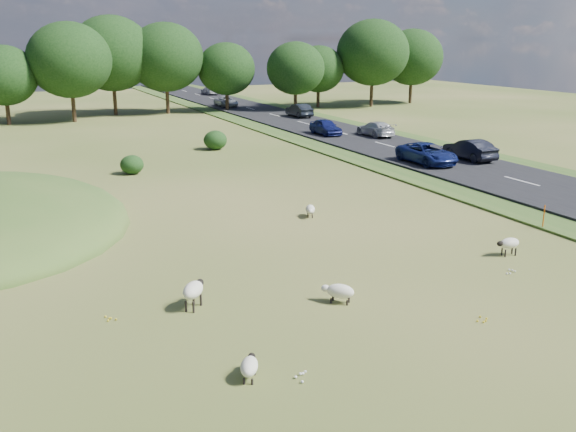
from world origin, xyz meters
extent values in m
plane|color=#3B571B|center=(0.00, 20.00, 0.00)|extent=(160.00, 160.00, 0.00)
cube|color=black|center=(20.00, 30.00, 0.12)|extent=(8.00, 150.00, 0.25)
cylinder|color=black|center=(-8.82, 53.43, 1.51)|extent=(0.44, 0.44, 3.02)
ellipsoid|color=black|center=(-8.82, 53.43, 5.20)|extent=(7.04, 7.04, 6.34)
cylinder|color=black|center=(-2.08, 52.98, 1.95)|extent=(0.44, 0.44, 3.90)
ellipsoid|color=black|center=(-2.08, 52.98, 6.71)|extent=(9.09, 9.09, 8.18)
cylinder|color=black|center=(3.25, 57.90, 2.11)|extent=(0.44, 0.44, 4.22)
ellipsoid|color=black|center=(3.25, 57.90, 7.27)|extent=(9.85, 9.85, 8.86)
cylinder|color=black|center=(9.45, 56.94, 1.97)|extent=(0.44, 0.44, 3.94)
ellipsoid|color=black|center=(9.45, 56.94, 6.79)|extent=(9.20, 9.20, 8.28)
cylinder|color=black|center=(16.87, 56.01, 1.54)|extent=(0.44, 0.44, 3.09)
ellipsoid|color=black|center=(16.87, 56.01, 5.32)|extent=(7.20, 7.20, 6.48)
cylinder|color=black|center=(24.77, 52.46, 1.56)|extent=(0.44, 0.44, 3.12)
ellipsoid|color=black|center=(24.77, 52.46, 5.38)|extent=(7.29, 7.29, 6.56)
cylinder|color=black|center=(29.90, 56.26, 1.47)|extent=(0.44, 0.44, 2.93)
ellipsoid|color=black|center=(29.90, 56.26, 5.05)|extent=(6.84, 6.84, 6.16)
cylinder|color=black|center=(36.86, 53.95, 2.08)|extent=(0.44, 0.44, 4.16)
ellipsoid|color=black|center=(36.86, 53.95, 7.17)|extent=(9.71, 9.71, 8.74)
cylinder|color=black|center=(44.55, 55.89, 1.87)|extent=(0.44, 0.44, 3.74)
ellipsoid|color=black|center=(44.55, 55.89, 6.43)|extent=(8.72, 8.72, 7.84)
ellipsoid|color=black|center=(-1.81, 21.51, 0.65)|extent=(1.59, 1.59, 1.30)
ellipsoid|color=black|center=(6.49, 28.80, 0.80)|extent=(1.94, 1.94, 1.59)
cylinder|color=#D8590C|center=(13.80, 0.07, 0.60)|extent=(0.06, 0.06, 1.20)
ellipsoid|color=beige|center=(0.47, -3.85, 0.44)|extent=(1.08, 1.06, 0.51)
ellipsoid|color=silver|center=(0.08, -3.49, 0.47)|extent=(0.40, 0.40, 0.25)
cylinder|color=black|center=(0.18, -3.75, 0.09)|extent=(0.07, 0.07, 0.19)
cylinder|color=black|center=(0.35, -3.57, 0.09)|extent=(0.07, 0.07, 0.19)
cylinder|color=black|center=(0.59, -4.14, 0.09)|extent=(0.07, 0.07, 0.19)
cylinder|color=black|center=(0.76, -3.96, 0.09)|extent=(0.07, 0.07, 0.19)
ellipsoid|color=beige|center=(9.47, -2.33, 0.56)|extent=(0.93, 0.54, 0.46)
ellipsoid|color=black|center=(8.98, -2.29, 0.59)|extent=(0.31, 0.24, 0.23)
cylinder|color=black|center=(9.20, -2.42, 0.16)|extent=(0.07, 0.07, 0.33)
cylinder|color=black|center=(9.22, -2.20, 0.16)|extent=(0.07, 0.07, 0.33)
cylinder|color=black|center=(9.72, -2.46, 0.16)|extent=(0.07, 0.07, 0.33)
cylinder|color=black|center=(9.74, -2.23, 0.16)|extent=(0.07, 0.07, 0.33)
ellipsoid|color=beige|center=(-4.34, -2.24, 0.68)|extent=(1.14, 1.21, 0.56)
ellipsoid|color=black|center=(-3.96, -1.78, 0.72)|extent=(0.43, 0.44, 0.28)
cylinder|color=black|center=(-4.24, -1.91, 0.20)|extent=(0.08, 0.08, 0.40)
cylinder|color=black|center=(-4.03, -2.08, 0.20)|extent=(0.08, 0.08, 0.40)
cylinder|color=black|center=(-4.65, -2.40, 0.20)|extent=(0.08, 0.08, 0.40)
cylinder|color=black|center=(-4.44, -2.57, 0.20)|extent=(0.08, 0.08, 0.40)
ellipsoid|color=beige|center=(-4.29, -7.46, 0.39)|extent=(0.83, 1.00, 0.45)
ellipsoid|color=black|center=(-4.06, -7.04, 0.42)|extent=(0.33, 0.35, 0.23)
cylinder|color=black|center=(-4.26, -7.18, 0.08)|extent=(0.06, 0.06, 0.16)
cylinder|color=black|center=(-4.07, -7.29, 0.08)|extent=(0.06, 0.06, 0.16)
cylinder|color=black|center=(-4.51, -7.63, 0.08)|extent=(0.06, 0.06, 0.16)
cylinder|color=black|center=(-4.31, -7.74, 0.08)|extent=(0.06, 0.06, 0.16)
ellipsoid|color=beige|center=(4.47, 6.70, 0.40)|extent=(0.81, 1.01, 0.46)
ellipsoid|color=silver|center=(4.27, 6.26, 0.43)|extent=(0.32, 0.36, 0.23)
cylinder|color=black|center=(4.46, 6.42, 0.08)|extent=(0.07, 0.07, 0.17)
cylinder|color=black|center=(4.26, 6.51, 0.08)|extent=(0.07, 0.07, 0.17)
cylinder|color=black|center=(4.68, 6.89, 0.08)|extent=(0.07, 0.07, 0.17)
cylinder|color=black|center=(4.48, 6.98, 0.08)|extent=(0.07, 0.07, 0.17)
imported|color=black|center=(21.90, 15.39, 1.01)|extent=(1.60, 4.60, 1.51)
imported|color=black|center=(21.90, 45.20, 1.00)|extent=(1.58, 4.54, 1.50)
imported|color=navy|center=(18.10, 15.43, 0.97)|extent=(2.40, 5.20, 1.44)
imported|color=silver|center=(21.90, 79.15, 0.96)|extent=(2.00, 4.92, 1.43)
imported|color=#B5B8BD|center=(18.10, 60.09, 0.91)|extent=(2.18, 4.72, 1.31)
imported|color=navy|center=(18.10, 31.27, 0.97)|extent=(1.71, 4.25, 1.45)
imported|color=silver|center=(21.90, 28.62, 0.92)|extent=(1.88, 4.63, 1.35)
camera|label=1|loc=(-9.70, -22.09, 8.90)|focal=40.00mm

